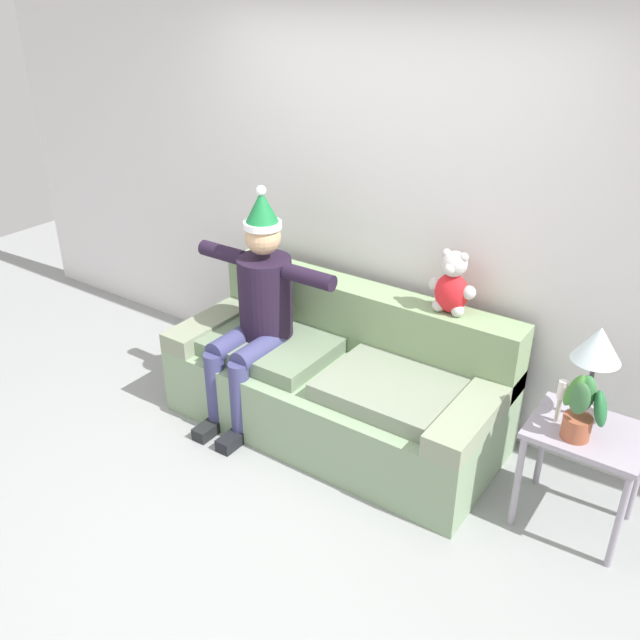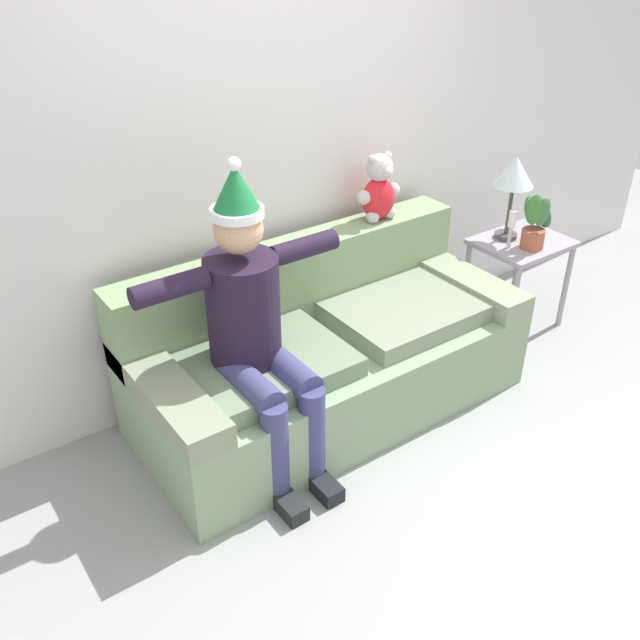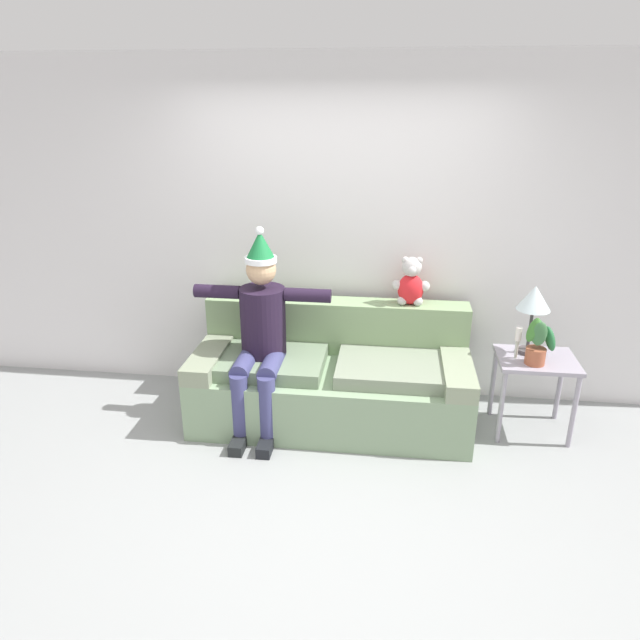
{
  "view_description": "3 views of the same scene",
  "coord_description": "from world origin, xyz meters",
  "px_view_note": "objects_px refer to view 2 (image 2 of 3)",
  "views": [
    {
      "loc": [
        1.98,
        -2.04,
        2.64
      ],
      "look_at": [
        -0.0,
        0.81,
        0.85
      ],
      "focal_mm": 38.16,
      "sensor_mm": 36.0,
      "label": 1
    },
    {
      "loc": [
        -1.83,
        -1.52,
        2.41
      ],
      "look_at": [
        -0.18,
        0.81,
        0.7
      ],
      "focal_mm": 39.18,
      "sensor_mm": 36.0,
      "label": 2
    },
    {
      "loc": [
        0.42,
        -2.99,
        2.38
      ],
      "look_at": [
        -0.08,
        0.92,
        0.84
      ],
      "focal_mm": 32.37,
      "sensor_mm": 36.0,
      "label": 3
    }
  ],
  "objects_px": {
    "person_seated": "(254,325)",
    "potted_plant": "(536,221)",
    "side_table": "(520,255)",
    "table_lamp": "(515,176)",
    "candle_tall": "(512,224)",
    "couch": "(325,352)",
    "teddy_bear": "(379,190)"
  },
  "relations": [
    {
      "from": "couch",
      "to": "person_seated",
      "type": "bearing_deg",
      "value": -161.88
    },
    {
      "from": "teddy_bear",
      "to": "potted_plant",
      "type": "height_order",
      "value": "teddy_bear"
    },
    {
      "from": "side_table",
      "to": "table_lamp",
      "type": "height_order",
      "value": "table_lamp"
    },
    {
      "from": "table_lamp",
      "to": "couch",
      "type": "bearing_deg",
      "value": -177.3
    },
    {
      "from": "table_lamp",
      "to": "candle_tall",
      "type": "xyz_separation_m",
      "value": [
        -0.1,
        -0.11,
        -0.25
      ]
    },
    {
      "from": "couch",
      "to": "table_lamp",
      "type": "height_order",
      "value": "table_lamp"
    },
    {
      "from": "side_table",
      "to": "potted_plant",
      "type": "bearing_deg",
      "value": -110.05
    },
    {
      "from": "person_seated",
      "to": "candle_tall",
      "type": "bearing_deg",
      "value": 3.86
    },
    {
      "from": "couch",
      "to": "candle_tall",
      "type": "height_order",
      "value": "couch"
    },
    {
      "from": "person_seated",
      "to": "table_lamp",
      "type": "bearing_deg",
      "value": 6.89
    },
    {
      "from": "side_table",
      "to": "table_lamp",
      "type": "xyz_separation_m",
      "value": [
        -0.06,
        0.09,
        0.5
      ]
    },
    {
      "from": "teddy_bear",
      "to": "potted_plant",
      "type": "xyz_separation_m",
      "value": [
        0.89,
        -0.41,
        -0.26
      ]
    },
    {
      "from": "couch",
      "to": "potted_plant",
      "type": "xyz_separation_m",
      "value": [
        1.47,
        -0.12,
        0.44
      ]
    },
    {
      "from": "person_seated",
      "to": "candle_tall",
      "type": "distance_m",
      "value": 1.87
    },
    {
      "from": "side_table",
      "to": "candle_tall",
      "type": "xyz_separation_m",
      "value": [
        -0.16,
        -0.02,
        0.25
      ]
    },
    {
      "from": "potted_plant",
      "to": "couch",
      "type": "bearing_deg",
      "value": 175.19
    },
    {
      "from": "person_seated",
      "to": "table_lamp",
      "type": "xyz_separation_m",
      "value": [
        1.96,
        0.24,
        0.23
      ]
    },
    {
      "from": "teddy_bear",
      "to": "potted_plant",
      "type": "relative_size",
      "value": 1.06
    },
    {
      "from": "couch",
      "to": "table_lamp",
      "type": "xyz_separation_m",
      "value": [
        1.45,
        0.07,
        0.67
      ]
    },
    {
      "from": "couch",
      "to": "candle_tall",
      "type": "xyz_separation_m",
      "value": [
        1.35,
        -0.04,
        0.42
      ]
    },
    {
      "from": "side_table",
      "to": "potted_plant",
      "type": "relative_size",
      "value": 1.67
    },
    {
      "from": "couch",
      "to": "candle_tall",
      "type": "bearing_deg",
      "value": -1.85
    },
    {
      "from": "teddy_bear",
      "to": "side_table",
      "type": "bearing_deg",
      "value": -18.36
    },
    {
      "from": "person_seated",
      "to": "side_table",
      "type": "relative_size",
      "value": 2.54
    },
    {
      "from": "person_seated",
      "to": "potted_plant",
      "type": "bearing_deg",
      "value": 1.32
    },
    {
      "from": "person_seated",
      "to": "potted_plant",
      "type": "height_order",
      "value": "person_seated"
    },
    {
      "from": "couch",
      "to": "side_table",
      "type": "xyz_separation_m",
      "value": [
        1.5,
        -0.02,
        0.17
      ]
    },
    {
      "from": "table_lamp",
      "to": "candle_tall",
      "type": "bearing_deg",
      "value": -132.33
    },
    {
      "from": "candle_tall",
      "to": "side_table",
      "type": "bearing_deg",
      "value": 7.23
    },
    {
      "from": "potted_plant",
      "to": "candle_tall",
      "type": "height_order",
      "value": "potted_plant"
    },
    {
      "from": "potted_plant",
      "to": "person_seated",
      "type": "bearing_deg",
      "value": -178.68
    },
    {
      "from": "person_seated",
      "to": "potted_plant",
      "type": "distance_m",
      "value": 1.98
    }
  ]
}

